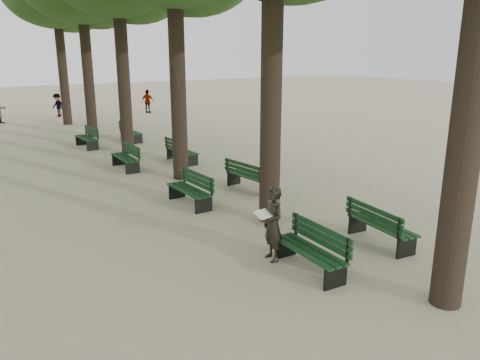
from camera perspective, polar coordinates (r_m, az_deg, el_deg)
ground at (r=9.13m, az=7.51°, el=-12.03°), size 120.00×120.00×0.00m
bench_left_0 at (r=9.38m, az=8.37°, el=-9.44°), size 0.68×1.83×0.92m
bench_left_1 at (r=13.24m, az=-6.17°, el=-1.92°), size 0.60×1.81×0.92m
bench_left_2 at (r=17.74m, az=-13.80°, el=2.14°), size 0.63×1.82×0.92m
bench_left_3 at (r=22.31m, az=-18.18°, el=4.46°), size 0.63×1.82×0.92m
bench_right_0 at (r=11.00m, az=16.79°, el=-6.14°), size 0.81×1.86×0.92m
bench_right_1 at (r=14.61m, az=1.17°, el=-0.19°), size 0.74×1.85×0.92m
bench_right_2 at (r=18.50m, az=-7.08°, el=3.00°), size 0.62×1.82×0.92m
bench_right_3 at (r=23.37m, az=-13.11°, el=5.28°), size 0.59×1.80×0.92m
man_with_map at (r=9.59m, az=4.02°, el=-5.35°), size 0.64×0.68×1.58m
pedestrian_c at (r=34.35m, az=-11.18°, el=9.39°), size 0.86×0.95×1.63m
pedestrian_b at (r=33.95m, az=-21.34°, el=8.50°), size 0.68×1.03×1.54m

